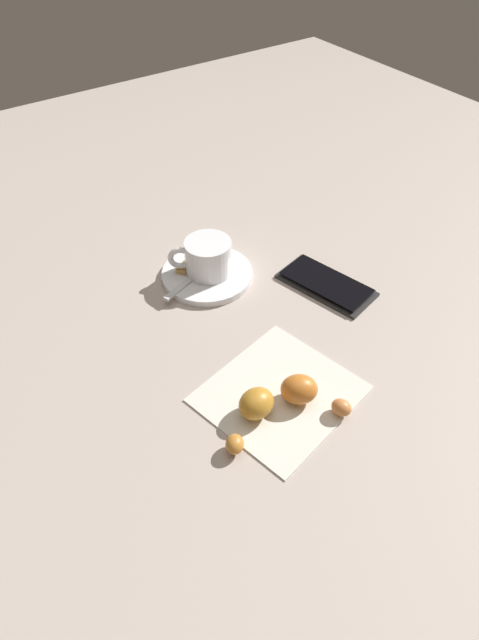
# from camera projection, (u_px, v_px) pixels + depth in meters

# --- Properties ---
(ground_plane) EXTENTS (1.80, 1.80, 0.00)m
(ground_plane) POSITION_uv_depth(u_px,v_px,m) (242.00, 318.00, 0.76)
(ground_plane) COLOR #AFA196
(saucer) EXTENTS (0.14, 0.14, 0.01)m
(saucer) POSITION_uv_depth(u_px,v_px,m) (207.00, 275.00, 0.82)
(saucer) COLOR white
(saucer) RESTS_ON ground
(espresso_cup) EXTENTS (0.07, 0.09, 0.05)m
(espresso_cup) POSITION_uv_depth(u_px,v_px,m) (207.00, 257.00, 0.80)
(espresso_cup) COLOR white
(espresso_cup) RESTS_ON saucer
(teaspoon) EXTENTS (0.05, 0.13, 0.01)m
(teaspoon) POSITION_uv_depth(u_px,v_px,m) (203.00, 268.00, 0.82)
(teaspoon) COLOR silver
(teaspoon) RESTS_ON saucer
(sugar_packet) EXTENTS (0.05, 0.07, 0.01)m
(sugar_packet) POSITION_uv_depth(u_px,v_px,m) (192.00, 260.00, 0.83)
(sugar_packet) COLOR tan
(sugar_packet) RESTS_ON saucer
(napkin) EXTENTS (0.19, 0.20, 0.00)m
(napkin) POSITION_uv_depth(u_px,v_px,m) (280.00, 393.00, 0.66)
(napkin) COLOR silver
(napkin) RESTS_ON ground
(croissant) EXTENTS (0.09, 0.16, 0.03)m
(croissant) POSITION_uv_depth(u_px,v_px,m) (280.00, 400.00, 0.63)
(croissant) COLOR #C9773D
(croissant) RESTS_ON napkin
(cell_phone) EXTENTS (0.16, 0.10, 0.01)m
(cell_phone) POSITION_uv_depth(u_px,v_px,m) (326.00, 284.00, 0.80)
(cell_phone) COLOR black
(cell_phone) RESTS_ON ground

